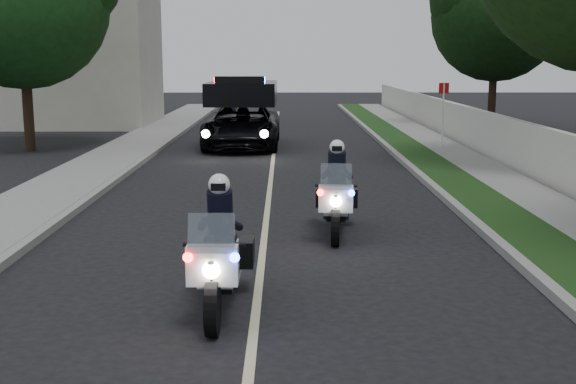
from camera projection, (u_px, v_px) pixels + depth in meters
name	position (u px, v px, depth m)	size (l,w,h in m)	color
ground	(257.00, 303.00, 9.73)	(120.00, 120.00, 0.00)	black
curb_right	(422.00, 177.00, 19.57)	(0.20, 60.00, 0.15)	gray
grass_verge	(447.00, 177.00, 19.57)	(1.20, 60.00, 0.16)	#193814
sidewalk_right	(495.00, 177.00, 19.58)	(1.40, 60.00, 0.16)	gray
property_wall	(533.00, 152.00, 19.46)	(0.22, 60.00, 1.50)	beige
curb_left	(120.00, 177.00, 19.53)	(0.20, 60.00, 0.15)	gray
sidewalk_left	(79.00, 177.00, 19.52)	(2.00, 60.00, 0.16)	gray
building_far	(69.00, 53.00, 34.60)	(8.00, 6.00, 7.00)	#A8A396
lane_marking	(271.00, 179.00, 19.56)	(0.12, 50.00, 0.01)	#BFB78C
police_moto_left	(220.00, 309.00, 9.48)	(0.74, 2.11, 1.79)	silver
police_moto_right	(336.00, 234.00, 13.55)	(0.73, 2.08, 1.77)	silver
police_suv	(243.00, 147.00, 26.67)	(2.67, 5.77, 2.81)	black
bicycle	(231.00, 130.00, 33.07)	(0.54, 1.54, 0.81)	black
cyclist	(231.00, 130.00, 33.07)	(0.60, 0.40, 1.66)	black
sign_post	(441.00, 150.00, 25.80)	(0.39, 0.39, 2.47)	#B30C26
tree_right_e	(491.00, 128.00, 34.13)	(5.98, 5.98, 9.97)	black
tree_left_near	(31.00, 151.00, 25.61)	(6.02, 6.02, 10.04)	#143E15
tree_left_far	(94.00, 120.00, 38.05)	(5.39, 5.39, 8.98)	black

